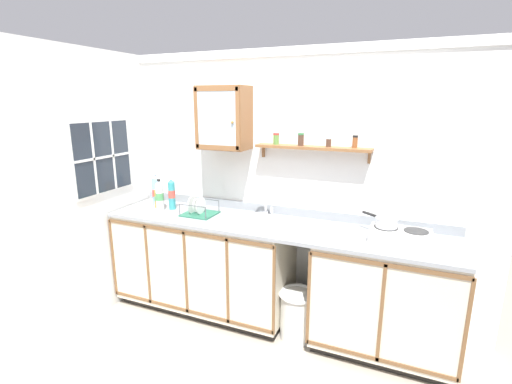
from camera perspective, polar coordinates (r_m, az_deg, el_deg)
floor at (r=3.22m, az=-0.96°, el=-23.46°), size 6.02×6.02×0.00m
back_wall at (r=3.35m, az=4.23°, el=1.00°), size 3.62×0.07×2.40m
side_wall_left at (r=3.42m, az=-27.04°, el=-0.43°), size 0.05×3.53×2.40m
lower_cabinet_run at (r=3.58m, az=-8.09°, el=-10.88°), size 1.67×0.62×0.92m
lower_cabinet_run_right at (r=3.15m, az=19.34°, el=-15.29°), size 1.08×0.62×0.92m
countertop at (r=3.13m, az=2.17°, el=-5.22°), size 2.98×0.64×0.03m
backsplash at (r=3.38m, az=3.97°, el=-2.82°), size 2.98×0.02×0.08m
sink at (r=3.23m, az=-0.26°, el=-4.88°), size 0.51×0.43×0.43m
hot_plate_stove at (r=2.96m, az=21.55°, el=-6.26°), size 0.44×0.27×0.08m
saucepan at (r=2.95m, az=19.58°, el=-4.38°), size 0.28×0.22×0.07m
bottle_detergent_teal_0 at (r=3.60m, az=-12.98°, el=-0.33°), size 0.07×0.07×0.31m
bottle_juice_amber_1 at (r=3.70m, az=-14.90°, el=-0.75°), size 0.09×0.09×0.23m
bottle_water_blue_2 at (r=3.79m, az=-15.25°, el=0.26°), size 0.08×0.08×0.33m
bottle_opaque_white_3 at (r=3.59m, az=-14.76°, el=-0.57°), size 0.07×0.07×0.30m
dish_rack at (r=3.41m, az=-8.92°, el=-2.83°), size 0.29×0.26×0.17m
wall_cabinet at (r=3.32m, az=-5.02°, el=11.42°), size 0.45×0.30×0.55m
spice_shelf at (r=3.12m, az=8.64°, el=7.03°), size 0.98×0.14×0.23m
window at (r=3.59m, az=-22.75°, el=5.03°), size 0.03×0.68×0.67m
trash_bin at (r=3.26m, az=6.46°, el=-18.32°), size 0.32×0.32×0.42m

